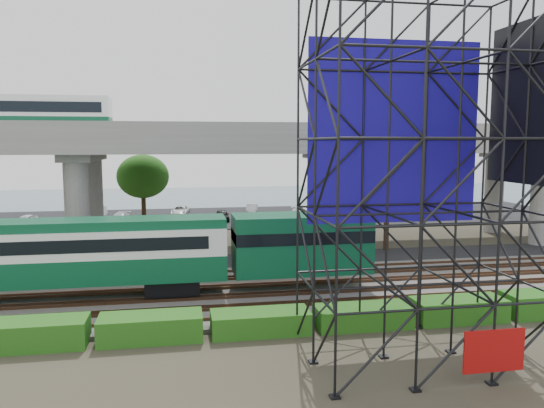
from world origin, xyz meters
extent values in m
plane|color=#474233|center=(0.00, 0.00, 0.00)|extent=(140.00, 140.00, 0.00)
cube|color=slate|center=(0.00, 2.00, 0.10)|extent=(90.00, 12.00, 0.20)
cube|color=black|center=(0.00, 10.50, 0.04)|extent=(90.00, 5.00, 0.08)
cube|color=black|center=(0.00, 34.00, 0.04)|extent=(90.00, 18.00, 0.08)
cube|color=#415B6B|center=(0.00, 56.00, 0.01)|extent=(140.00, 40.00, 0.03)
cube|color=#472D1E|center=(0.00, -2.72, 0.28)|extent=(90.00, 0.08, 0.16)
cube|color=#472D1E|center=(0.00, -1.28, 0.28)|extent=(90.00, 0.08, 0.16)
cube|color=#472D1E|center=(0.00, -0.72, 0.28)|extent=(90.00, 0.08, 0.16)
cube|color=#472D1E|center=(0.00, 0.72, 0.28)|extent=(90.00, 0.08, 0.16)
cube|color=#472D1E|center=(0.00, 1.28, 0.28)|extent=(90.00, 0.08, 0.16)
cube|color=#472D1E|center=(0.00, 2.72, 0.28)|extent=(90.00, 0.08, 0.16)
cube|color=#472D1E|center=(0.00, 3.28, 0.28)|extent=(90.00, 0.08, 0.16)
cube|color=#472D1E|center=(0.00, 4.72, 0.28)|extent=(90.00, 0.08, 0.16)
cube|color=#472D1E|center=(0.00, 5.28, 0.28)|extent=(90.00, 0.08, 0.16)
cube|color=#472D1E|center=(0.00, 6.72, 0.28)|extent=(90.00, 0.08, 0.16)
cube|color=black|center=(-3.09, 2.00, 0.81)|extent=(3.00, 2.20, 0.90)
cube|color=#0A492B|center=(-9.59, 2.00, 1.96)|extent=(19.00, 3.00, 1.40)
cube|color=white|center=(-9.59, 2.00, 3.41)|extent=(19.00, 3.00, 1.50)
cube|color=#0A492B|center=(-9.59, 2.00, 4.41)|extent=(19.00, 2.60, 0.50)
cube|color=black|center=(-8.59, 2.00, 3.46)|extent=(15.00, 3.06, 0.70)
cube|color=#0A492B|center=(4.41, 2.00, 2.96)|extent=(8.00, 3.00, 3.40)
cube|color=#9E9B93|center=(0.00, 16.00, 8.60)|extent=(80.00, 12.00, 1.20)
cube|color=#9E9B93|center=(0.00, 10.25, 9.75)|extent=(80.00, 0.50, 1.10)
cube|color=#9E9B93|center=(0.00, 21.75, 9.75)|extent=(80.00, 0.50, 1.10)
cylinder|color=#9E9B93|center=(-10.00, 12.50, 4.00)|extent=(1.80, 1.80, 8.00)
cylinder|color=#9E9B93|center=(-10.00, 19.50, 4.00)|extent=(1.80, 1.80, 8.00)
cube|color=#9E9B93|center=(-10.00, 16.00, 7.70)|extent=(2.40, 9.00, 0.60)
cylinder|color=#9E9B93|center=(10.00, 12.50, 4.00)|extent=(1.80, 1.80, 8.00)
cylinder|color=#9E9B93|center=(10.00, 19.50, 4.00)|extent=(1.80, 1.80, 8.00)
cube|color=#9E9B93|center=(10.00, 16.00, 7.70)|extent=(2.40, 9.00, 0.60)
cylinder|color=#9E9B93|center=(28.00, 12.50, 4.00)|extent=(1.80, 1.80, 8.00)
cylinder|color=#9E9B93|center=(28.00, 19.50, 4.00)|extent=(1.80, 1.80, 8.00)
cube|color=#9E9B93|center=(28.00, 16.00, 7.70)|extent=(2.40, 9.00, 0.60)
cube|color=black|center=(-13.82, 16.00, 9.55)|extent=(12.00, 2.50, 0.70)
cube|color=#0A492B|center=(-13.82, 16.00, 10.35)|extent=(12.00, 2.50, 0.90)
cube|color=white|center=(-13.82, 16.00, 11.45)|extent=(12.00, 2.50, 1.30)
cube|color=black|center=(-13.82, 16.00, 11.50)|extent=(11.00, 2.56, 0.80)
cube|color=white|center=(-13.82, 16.00, 12.25)|extent=(12.00, 2.40, 0.30)
cube|color=#190D99|center=(7.08, -4.95, 9.30)|extent=(8.10, 0.08, 8.25)
cube|color=black|center=(11.63, -8.00, 10.50)|extent=(0.06, 5.40, 6.75)
cube|color=#A40C0B|center=(8.58, -11.05, 1.30)|extent=(2.40, 0.08, 1.60)
cube|color=black|center=(7.08, -8.00, 0.04)|extent=(9.36, 6.36, 0.08)
cube|color=#1A5212|center=(-9.00, -4.30, 0.60)|extent=(4.60, 1.80, 1.20)
cube|color=#1A5212|center=(-4.00, -4.30, 0.58)|extent=(4.60, 1.80, 1.15)
cube|color=#1A5212|center=(1.00, -4.30, 0.52)|extent=(4.60, 1.80, 1.03)
cube|color=#1A5212|center=(6.00, -4.30, 0.51)|extent=(4.60, 1.80, 1.01)
cube|color=#1A5212|center=(11.00, -4.30, 0.56)|extent=(4.60, 1.80, 1.12)
cylinder|color=#382314|center=(14.00, 12.50, 2.40)|extent=(0.44, 0.44, 4.80)
ellipsoid|color=#1A5212|center=(14.00, 12.50, 5.60)|extent=(4.94, 4.94, 4.18)
cylinder|color=#382314|center=(-6.00, 24.00, 2.40)|extent=(0.44, 0.44, 4.80)
ellipsoid|color=#1A5212|center=(-6.00, 24.00, 5.60)|extent=(4.94, 4.94, 4.18)
imported|color=white|center=(-18.59, 31.00, 0.66)|extent=(2.15, 3.61, 1.15)
imported|color=#9A9DA1|center=(-11.74, 36.00, 0.73)|extent=(2.19, 4.17, 1.31)
imported|color=silver|center=(-9.04, 31.00, 0.65)|extent=(2.32, 4.14, 1.13)
imported|color=silver|center=(-2.50, 36.00, 0.65)|extent=(2.53, 4.37, 1.14)
imported|color=black|center=(2.11, 31.00, 0.70)|extent=(1.57, 3.67, 1.24)
imported|color=#A4A8AC|center=(6.17, 36.00, 0.70)|extent=(1.93, 3.90, 1.23)
imported|color=white|center=(11.37, 31.00, 0.70)|extent=(2.14, 4.41, 1.24)
imported|color=#9DA1A4|center=(17.07, 36.00, 0.64)|extent=(1.91, 4.03, 1.11)
camera|label=1|loc=(-2.63, -27.91, 8.88)|focal=35.00mm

